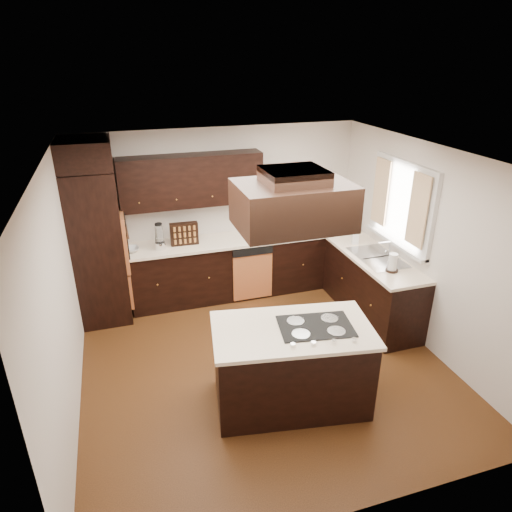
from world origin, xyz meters
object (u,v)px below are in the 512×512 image
at_px(oven_column, 98,247).
at_px(island, 291,367).
at_px(range_hood, 293,205).
at_px(spice_rack, 184,234).

height_order(oven_column, island, oven_column).
distance_m(oven_column, island, 3.11).
xyz_separation_m(island, range_hood, (0.03, 0.17, 1.72)).
xyz_separation_m(oven_column, range_hood, (1.88, -2.25, 1.10)).
bearing_deg(spice_rack, oven_column, -173.99).
xyz_separation_m(oven_column, spice_rack, (1.17, 0.08, 0.03)).
bearing_deg(spice_rack, range_hood, -70.86).
distance_m(island, spice_rack, 2.67).
xyz_separation_m(island, spice_rack, (-0.68, 2.50, 0.65)).
height_order(oven_column, spice_rack, oven_column).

